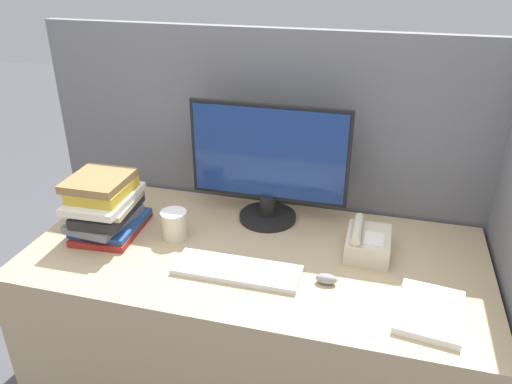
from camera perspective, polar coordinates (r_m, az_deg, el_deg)
cubicle_panel_rear at (r=2.19m, az=2.83°, el=-1.41°), size 2.04×0.04×1.49m
cubicle_panel_right at (r=1.87m, az=26.82°, el=-10.02°), size 0.04×0.85×1.49m
desk at (r=2.05m, az=-0.11°, el=-15.83°), size 1.64×0.79×0.77m
monitor at (r=1.92m, az=1.43°, el=2.98°), size 0.62×0.23×0.48m
keyboard at (r=1.70m, az=-2.19°, el=-8.92°), size 0.43×0.14×0.02m
mouse at (r=1.67m, az=8.03°, el=-9.80°), size 0.07×0.04×0.04m
coffee_cup at (r=1.89m, az=-9.32°, el=-3.71°), size 0.10×0.10×0.11m
book_stack at (r=1.96m, az=-16.81°, el=-1.59°), size 0.25×0.32×0.23m
desk_telephone at (r=1.83m, az=12.58°, el=-5.67°), size 0.15×0.20×0.11m
paper_pile at (r=1.62m, az=19.23°, el=-12.79°), size 0.22×0.28×0.02m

